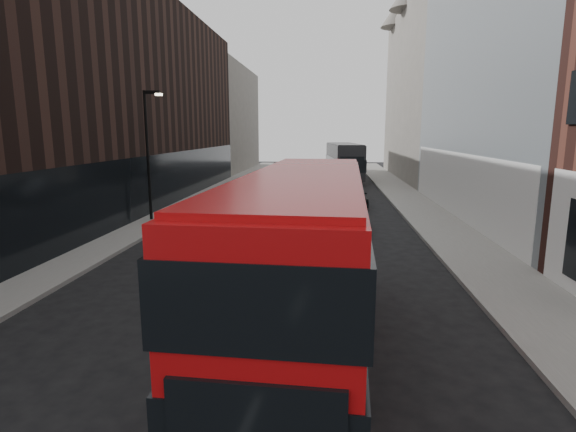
% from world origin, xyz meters
% --- Properties ---
extents(sidewalk_right, '(3.00, 80.00, 0.15)m').
position_xyz_m(sidewalk_right, '(7.50, 25.00, 0.07)').
color(sidewalk_right, slate).
rests_on(sidewalk_right, ground).
extents(sidewalk_left, '(2.00, 80.00, 0.15)m').
position_xyz_m(sidewalk_left, '(-8.00, 25.00, 0.07)').
color(sidewalk_left, slate).
rests_on(sidewalk_left, ground).
extents(building_modern_block, '(5.03, 22.00, 20.00)m').
position_xyz_m(building_modern_block, '(11.47, 21.00, 9.90)').
color(building_modern_block, gray).
rests_on(building_modern_block, ground).
extents(building_victorian, '(6.50, 24.00, 21.00)m').
position_xyz_m(building_victorian, '(11.38, 44.00, 9.66)').
color(building_victorian, slate).
rests_on(building_victorian, ground).
extents(building_left_mid, '(5.00, 24.00, 14.00)m').
position_xyz_m(building_left_mid, '(-11.50, 30.00, 7.00)').
color(building_left_mid, black).
rests_on(building_left_mid, ground).
extents(building_left_far, '(5.00, 20.00, 13.00)m').
position_xyz_m(building_left_far, '(-11.50, 52.00, 6.50)').
color(building_left_far, slate).
rests_on(building_left_far, ground).
extents(street_lamp, '(1.06, 0.22, 7.00)m').
position_xyz_m(street_lamp, '(-8.22, 18.00, 4.18)').
color(street_lamp, black).
rests_on(street_lamp, sidewalk_left).
extents(red_bus, '(2.91, 10.36, 4.15)m').
position_xyz_m(red_bus, '(1.09, 3.36, 2.30)').
color(red_bus, '#A70A0C').
rests_on(red_bus, ground).
extents(grey_bus, '(3.83, 11.89, 3.78)m').
position_xyz_m(grey_bus, '(3.15, 41.47, 2.02)').
color(grey_bus, black).
rests_on(grey_bus, ground).
extents(car_a, '(1.84, 4.17, 1.40)m').
position_xyz_m(car_a, '(2.70, 17.08, 0.70)').
color(car_a, black).
rests_on(car_a, ground).
extents(car_b, '(2.05, 4.76, 1.52)m').
position_xyz_m(car_b, '(2.43, 26.00, 0.76)').
color(car_b, '#93969B').
rests_on(car_b, ground).
extents(car_c, '(2.03, 4.88, 1.41)m').
position_xyz_m(car_c, '(3.16, 24.30, 0.70)').
color(car_c, black).
rests_on(car_c, ground).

